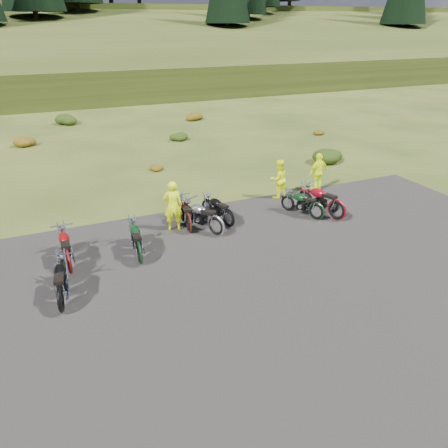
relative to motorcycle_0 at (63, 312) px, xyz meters
name	(u,v)px	position (x,y,z in m)	size (l,w,h in m)	color
ground	(244,252)	(5.60, 1.04, 0.00)	(300.00, 300.00, 0.00)	#303F15
gravel_pad	(274,283)	(5.60, -0.96, 0.00)	(20.00, 12.00, 0.04)	black
hill_slope	(74,79)	(5.60, 51.04, 0.00)	(300.00, 46.00, 3.00)	#2F3A13
hill_plateau	(47,51)	(5.60, 111.04, 0.00)	(300.00, 90.00, 9.17)	#2F3A13
shrub_2	(24,140)	(-0.60, 17.64, 0.38)	(1.30, 1.30, 0.77)	brown
shrub_3	(67,118)	(2.30, 22.94, 0.46)	(1.56, 1.56, 0.92)	#1C350D
shrub_4	(155,166)	(5.20, 10.24, 0.23)	(0.77, 0.77, 0.45)	brown
shrub_5	(178,135)	(8.10, 15.54, 0.31)	(1.03, 1.03, 0.61)	#1C350D
shrub_6	(193,115)	(11.00, 20.84, 0.38)	(1.30, 1.30, 0.77)	brown
shrub_7	(329,153)	(13.90, 8.14, 0.46)	(1.56, 1.56, 0.92)	#1C350D
shrub_8	(317,131)	(16.80, 13.44, 0.23)	(0.77, 0.77, 0.45)	brown
motorcycle_0	(63,312)	(0.00, 0.00, 0.00)	(2.03, 0.68, 1.06)	black
motorcycle_1	(71,273)	(0.38, 1.85, 0.00)	(2.05, 0.68, 1.08)	maroon
motorcycle_2	(141,264)	(2.38, 1.59, 0.00)	(2.01, 0.67, 1.05)	black
motorcycle_3	(216,236)	(5.21, 2.42, 0.00)	(2.10, 0.70, 1.10)	#B9B8BE
motorcycle_4	(189,232)	(4.46, 3.07, 0.00)	(1.96, 0.65, 1.03)	#51140D
motorcycle_5	(228,227)	(5.89, 2.92, 0.00)	(1.89, 0.63, 0.99)	black
motorcycle_6	(336,220)	(9.77, 1.86, 0.00)	(2.23, 0.74, 1.17)	maroon
motorcycle_7	(316,220)	(9.11, 2.19, 0.00)	(1.88, 0.63, 0.98)	black
person_middle	(173,207)	(4.04, 3.46, 0.90)	(0.65, 0.43, 1.79)	#E4F60C
person_right_a	(278,180)	(8.91, 4.69, 0.81)	(0.79, 0.61, 1.62)	#E4F60C
person_right_b	(318,173)	(10.90, 4.75, 0.83)	(0.97, 0.40, 1.65)	#E4F60C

